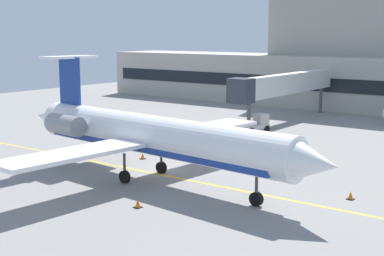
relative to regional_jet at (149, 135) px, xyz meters
name	(u,v)px	position (x,y,z in m)	size (l,w,h in m)	color
ground	(156,173)	(-1.05, 1.89, -3.40)	(120.00, 120.00, 0.11)	gray
terminal_building	(354,59)	(-3.15, 48.07, 3.64)	(79.30, 11.81, 19.87)	#ADA89E
jet_bridge_west	(284,85)	(-4.57, 29.62, 1.29)	(2.40, 23.00, 6.01)	silver
regional_jet	(149,135)	(0.00, 0.00, 0.00)	(29.84, 23.86, 8.85)	white
pushback_tractor	(126,122)	(-16.74, 14.94, -2.52)	(3.62, 2.86, 1.80)	#E5B20C
belt_loader	(257,124)	(-3.94, 22.40, -2.46)	(2.53, 3.52, 1.97)	silver
safety_cone_alpha	(143,156)	(-4.99, 4.73, -3.10)	(0.47, 0.47, 0.55)	orange
safety_cone_bravo	(138,204)	(3.85, -5.55, -3.10)	(0.47, 0.47, 0.55)	orange
safety_cone_charlie	(351,196)	(13.79, 4.09, -3.10)	(0.47, 0.47, 0.55)	orange
safety_cone_delta	(204,154)	(-1.33, 8.77, -3.10)	(0.47, 0.47, 0.55)	orange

